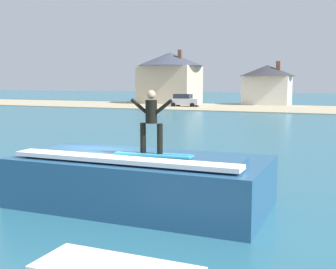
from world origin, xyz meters
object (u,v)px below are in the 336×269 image
at_px(house_small_cottage, 267,82).
at_px(surfboard, 154,155).
at_px(surfer, 151,118).
at_px(car_near_shore, 184,100).
at_px(house_with_chimney, 170,75).
at_px(wave_crest, 141,180).

bearing_deg(house_small_cottage, surfboard, -82.90).
height_order(surfer, car_near_shore, surfer).
relative_size(car_near_shore, house_small_cottage, 0.51).
bearing_deg(car_near_shore, house_with_chimney, 124.22).
xyz_separation_m(wave_crest, house_with_chimney, (-22.11, 55.77, 3.90)).
xyz_separation_m(surfer, car_near_shore, (-17.01, 47.92, -1.73)).
xyz_separation_m(wave_crest, car_near_shore, (-16.41, 47.40, 0.18)).
height_order(surfboard, house_small_cottage, house_small_cottage).
distance_m(wave_crest, house_small_cottage, 57.62).
bearing_deg(surfboard, house_small_cottage, 97.10).
bearing_deg(surfer, car_near_shore, 109.54).
height_order(surfer, house_small_cottage, house_small_cottage).
relative_size(surfboard, house_small_cottage, 0.26).
bearing_deg(surfboard, wave_crest, 140.24).
xyz_separation_m(surfboard, house_with_chimney, (-22.80, 56.35, 3.00)).
bearing_deg(house_with_chimney, wave_crest, -68.38).
distance_m(surfboard, house_small_cottage, 58.24).
relative_size(surfboard, house_with_chimney, 0.20).
bearing_deg(surfboard, surfer, 147.99).
relative_size(wave_crest, surfboard, 3.31).
distance_m(wave_crest, surfer, 2.06).
height_order(house_with_chimney, house_small_cottage, house_with_chimney).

